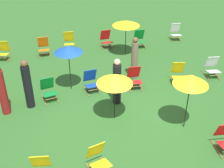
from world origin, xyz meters
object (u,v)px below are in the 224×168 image
Objects in this scene: umbrella_3 at (126,23)px; deckchair_11 at (212,67)px; deckchair_8 at (175,32)px; deckchair_9 at (98,159)px; deckchair_10 at (106,39)px; deckchair_4 at (69,41)px; deckchair_3 at (178,73)px; deckchair_12 at (3,51)px; person_2 at (135,59)px; deckchair_0 at (140,39)px; umbrella_0 at (115,79)px; deckchair_5 at (44,47)px; umbrella_2 at (68,49)px; person_3 at (117,82)px; umbrella_1 at (191,80)px; person_0 at (2,91)px; deckchair_7 at (91,81)px; deckchair_14 at (134,78)px; person_1 at (28,85)px; deckchair_2 at (49,90)px.

deckchair_11 is at bearing -41.36° from umbrella_3.
deckchair_9 is (-5.41, -7.91, 0.00)m from deckchair_8.
deckchair_4 is at bearing 167.31° from deckchair_10.
deckchair_3 is at bearing -68.87° from deckchair_10.
deckchair_10 and deckchair_12 have the same top height.
deckchair_8 is 0.47× the size of person_2.
deckchair_0 is 6.01m from umbrella_0.
umbrella_2 reaches higher than deckchair_5.
person_3 is (-0.56, -4.80, 0.45)m from deckchair_10.
umbrella_1 is at bearing -61.71° from deckchair_4.
deckchair_8 is at bearing 80.91° from deckchair_3.
deckchair_8 is 0.96× the size of deckchair_9.
person_0 is at bearing 112.49° from deckchair_9.
deckchair_10 is at bearing 140.89° from deckchair_11.
deckchair_3 and deckchair_7 have the same top height.
umbrella_2 is (-2.40, 0.34, 1.28)m from deckchair_14.
deckchair_7 is at bearing -79.07° from deckchair_4.
deckchair_5 is at bearing -19.49° from person_3.
deckchair_7 is 1.95m from person_2.
deckchair_10 is at bearing 59.82° from umbrella_2.
deckchair_11 is at bearing -141.55° from person_1.
deckchair_5 is at bearing 123.82° from umbrella_1.
person_2 is (-0.19, -2.14, -0.70)m from umbrella_3.
person_3 is (-1.06, -1.54, -0.03)m from person_2.
deckchair_12 is (-6.89, 3.57, 0.00)m from deckchair_3.
deckchair_4 is at bearing -122.55° from person_2.
deckchair_14 is 0.47× the size of person_2.
deckchair_4 is at bearing 88.72° from deckchair_7.
deckchair_0 is at bearing 86.49° from umbrella_1.
deckchair_14 is at bearing -92.29° from deckchair_10.
deckchair_8 is at bearing 1.53° from deckchair_5.
person_1 is at bearing -99.52° from deckchair_5.
person_3 is (0.28, 0.88, -0.68)m from umbrella_0.
person_0 is (-1.34, -4.38, 0.51)m from deckchair_5.
umbrella_1 is (-2.43, -2.82, 1.36)m from deckchair_11.
deckchair_11 is at bearing -57.61° from deckchair_0.
umbrella_3 is at bearing -161.21° from person_2.
deckchair_4 is at bearing 173.50° from deckchair_0.
umbrella_2 is 2.64m from person_0.
deckchair_5 is 5.19m from person_3.
deckchair_12 is 4.40m from umbrella_2.
deckchair_4 is 1.28m from deckchair_5.
umbrella_3 reaches higher than deckchair_5.
umbrella_3 is at bearing -66.40° from person_3.
deckchair_10 is 4.80m from deckchair_12.
deckchair_10 is at bearing 121.22° from umbrella_3.
deckchair_7 is (1.58, 0.26, 0.00)m from deckchair_2.
person_3 reaches higher than deckchair_9.
deckchair_9 is 1.04× the size of deckchair_11.
deckchair_14 is at bearing 41.62° from person_0.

